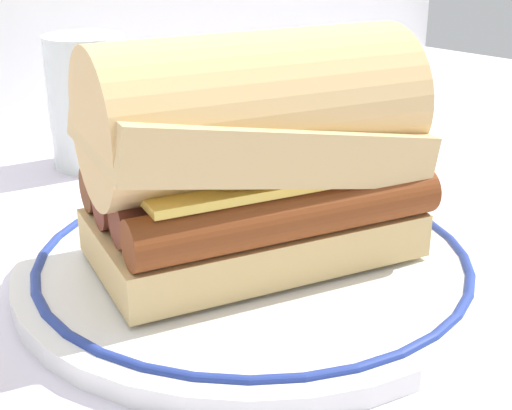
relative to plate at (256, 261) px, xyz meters
name	(u,v)px	position (x,y,z in m)	size (l,w,h in m)	color
ground_plane	(246,270)	(0.00, 0.01, -0.01)	(1.50, 1.50, 0.00)	silver
plate	(256,261)	(0.00, 0.00, 0.00)	(0.29, 0.29, 0.01)	white
sausage_sandwich	(256,150)	(0.00, 0.00, 0.07)	(0.21, 0.17, 0.13)	#DDB873
drinking_glass	(89,111)	(0.04, 0.25, 0.04)	(0.07, 0.07, 0.11)	silver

